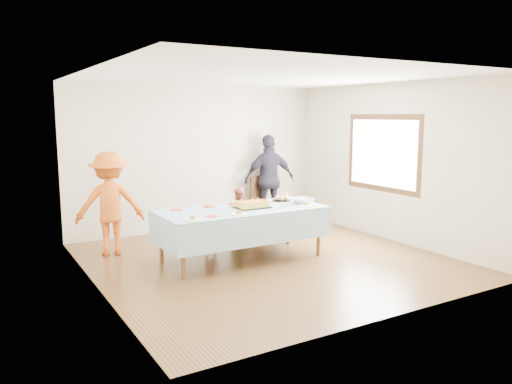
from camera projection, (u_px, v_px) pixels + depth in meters
ground at (268, 260)px, 7.50m from camera, size 5.00×5.00×0.00m
room_walls at (271, 142)px, 7.26m from camera, size 5.04×5.04×2.72m
party_table at (242, 212)px, 7.43m from camera, size 2.50×1.10×0.78m
birthday_cake at (252, 205)px, 7.49m from camera, size 0.51×0.39×0.09m
rolls_tray at (282, 199)px, 8.07m from camera, size 0.30×0.30×0.09m
punch_bowl at (302, 201)px, 7.85m from camera, size 0.34×0.34×0.08m
party_hat at (286, 194)px, 8.29m from camera, size 0.10×0.10×0.16m
fork_pile at (287, 204)px, 7.61m from camera, size 0.24×0.18×0.07m
plate_red_far_a at (177, 210)px, 7.31m from camera, size 0.17×0.17×0.01m
plate_red_far_b at (209, 206)px, 7.57m from camera, size 0.20×0.20×0.01m
plate_red_far_c at (233, 204)px, 7.79m from camera, size 0.19×0.19×0.01m
plate_red_far_d at (261, 200)px, 8.12m from camera, size 0.18×0.18×0.01m
plate_red_near at (212, 216)px, 6.85m from camera, size 0.17×0.17×0.01m
plate_white_left at (192, 220)px, 6.61m from camera, size 0.20×0.20×0.01m
plate_white_mid at (239, 214)px, 6.99m from camera, size 0.25×0.25×0.01m
plate_white_right at (306, 206)px, 7.63m from camera, size 0.22×0.22×0.01m
dining_chair at (261, 197)px, 9.91m from camera, size 0.54×0.54×0.96m
toddler_left at (210, 228)px, 7.95m from camera, size 0.28×0.19×0.76m
toddler_mid at (238, 224)px, 8.20m from camera, size 0.45×0.37×0.78m
toddler_right at (238, 214)px, 8.63m from camera, size 0.55×0.49×0.93m
adult_left at (110, 204)px, 7.69m from camera, size 1.13×0.78×1.61m
adult_right at (269, 179)px, 9.94m from camera, size 1.10×0.59×1.77m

